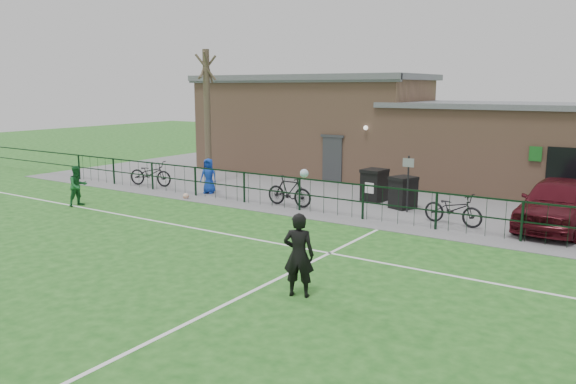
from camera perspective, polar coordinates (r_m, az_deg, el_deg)
The scene contains 19 objects.
ground at distance 13.21m, azimuth -12.24°, elevation -8.90°, with size 90.00×90.00×0.00m, color #1E5719.
paving_strip at distance 24.26m, azimuth 11.18°, elevation 0.08°, with size 34.00×13.00×0.02m, color slate.
pitch_line_touch at distance 19.22m, azimuth 4.63°, elevation -2.52°, with size 28.00×0.10×0.01m, color white.
pitch_line_mid at distance 16.10m, azimuth -1.98°, elevation -5.09°, with size 28.00×0.10×0.01m, color white.
pitch_line_perp at distance 11.93m, azimuth -5.39°, elevation -10.84°, with size 0.10×16.00×0.01m, color white.
perimeter_fence at distance 19.26m, azimuth 4.94°, elevation -0.68°, with size 28.00×0.10×1.20m, color black.
bare_tree at distance 25.62m, azimuth -8.19°, elevation 7.46°, with size 0.30×0.30×6.00m, color #4B3C2E.
wheelie_bin_left at distance 21.84m, azimuth 8.77°, elevation 0.58°, with size 0.77×0.87×1.16m, color black.
wheelie_bin_right at distance 20.73m, azimuth 11.61°, elevation -0.17°, with size 0.71×0.81×1.08m, color black.
sign_post at distance 20.04m, azimuth 12.08°, elevation 0.78°, with size 0.06×0.06×2.00m, color black.
car_maroon at distance 19.32m, azimuth 25.69°, elevation -1.02°, with size 1.88×4.66×1.59m, color #4D0D17.
bicycle_c at distance 25.74m, azimuth -13.79°, elevation 1.84°, with size 0.73×2.10×1.10m, color black.
bicycle_d at distance 20.69m, azimuth 0.13°, elevation 0.10°, with size 0.53×1.88×1.13m, color black.
bicycle_e at distance 18.66m, azimuth 16.43°, elevation -1.66°, with size 0.68×1.96×1.03m, color black.
spectator_child at distance 23.42m, azimuth -8.07°, elevation 1.63°, with size 0.71×0.46×1.45m, color #1238AE.
goalkeeper_kick at distance 11.85m, azimuth 1.11°, elevation -6.20°, with size 1.95×2.96×2.29m.
outfield_player at distance 22.25m, azimuth -20.57°, elevation 0.59°, with size 0.73×0.57×1.50m, color #1C632E.
ball_ground at distance 22.56m, azimuth -10.33°, elevation -0.40°, with size 0.23×0.23×0.23m, color white.
clubhouse at distance 27.07m, azimuth 12.07°, elevation 5.85°, with size 24.25×5.40×4.96m.
Camera 1 is at (9.03, -8.60, 4.36)m, focal length 35.00 mm.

